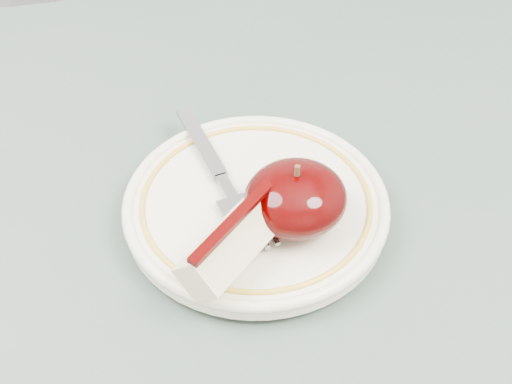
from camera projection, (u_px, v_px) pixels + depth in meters
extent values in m
cylinder|color=brown|center=(483.00, 205.00, 1.10)|extent=(0.05, 0.05, 0.71)
cube|color=#425249|center=(327.00, 326.00, 0.50)|extent=(0.90, 0.90, 0.04)
cylinder|color=beige|center=(256.00, 215.00, 0.54)|extent=(0.11, 0.11, 0.01)
cylinder|color=beige|center=(256.00, 207.00, 0.53)|extent=(0.20, 0.20, 0.01)
torus|color=beige|center=(256.00, 202.00, 0.53)|extent=(0.20, 0.20, 0.01)
torus|color=gold|center=(256.00, 201.00, 0.53)|extent=(0.17, 0.17, 0.00)
ellipsoid|color=black|center=(296.00, 198.00, 0.50)|extent=(0.07, 0.07, 0.05)
cylinder|color=#472D19|center=(297.00, 172.00, 0.48)|extent=(0.00, 0.00, 0.01)
cube|color=beige|center=(235.00, 241.00, 0.48)|extent=(0.09, 0.09, 0.04)
cube|color=#310101|center=(234.00, 220.00, 0.46)|extent=(0.07, 0.07, 0.00)
cube|color=gray|center=(201.00, 142.00, 0.57)|extent=(0.03, 0.09, 0.00)
cube|color=gray|center=(226.00, 186.00, 0.53)|extent=(0.01, 0.03, 0.00)
cube|color=gray|center=(238.00, 207.00, 0.52)|extent=(0.03, 0.02, 0.00)
cube|color=gray|center=(268.00, 227.00, 0.50)|extent=(0.01, 0.04, 0.00)
cube|color=gray|center=(258.00, 231.00, 0.50)|extent=(0.01, 0.04, 0.00)
cube|color=gray|center=(247.00, 234.00, 0.50)|extent=(0.01, 0.04, 0.00)
cube|color=gray|center=(237.00, 237.00, 0.50)|extent=(0.01, 0.04, 0.00)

